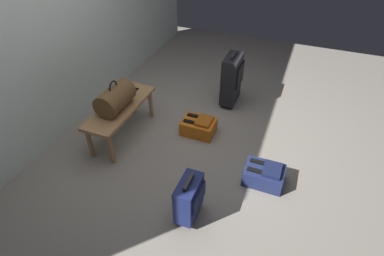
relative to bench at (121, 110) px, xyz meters
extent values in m
plane|color=gray|center=(0.14, -0.86, -0.35)|extent=(6.60, 6.60, 0.00)
cube|color=silver|center=(0.14, 0.74, 1.05)|extent=(6.00, 0.10, 2.80)
cube|color=#A87A4C|center=(0.00, 0.00, 0.05)|extent=(1.00, 0.36, 0.04)
cylinder|color=#A87A4C|center=(-0.44, -0.13, -0.16)|extent=(0.05, 0.05, 0.38)
cylinder|color=#A87A4C|center=(0.44, -0.13, -0.16)|extent=(0.05, 0.05, 0.38)
cylinder|color=#A87A4C|center=(-0.44, 0.13, -0.16)|extent=(0.05, 0.05, 0.38)
cylinder|color=#A87A4C|center=(0.44, 0.13, -0.16)|extent=(0.05, 0.05, 0.38)
cylinder|color=brown|center=(-0.05, 0.00, 0.19)|extent=(0.44, 0.26, 0.26)
torus|color=black|center=(-0.05, 0.00, 0.33)|extent=(0.14, 0.02, 0.14)
cube|color=black|center=(0.36, 0.05, 0.07)|extent=(0.07, 0.14, 0.01)
cube|color=black|center=(0.36, 0.05, 0.07)|extent=(0.06, 0.13, 0.00)
cube|color=black|center=(1.11, -0.96, 0.01)|extent=(0.38, 0.19, 0.62)
cube|color=black|center=(1.11, -1.07, 0.09)|extent=(0.30, 0.02, 0.28)
cube|color=#262628|center=(1.11, -0.96, 0.34)|extent=(0.21, 0.03, 0.04)
cylinder|color=black|center=(0.97, -0.90, -0.32)|extent=(0.02, 0.05, 0.05)
cylinder|color=black|center=(1.24, -0.90, -0.32)|extent=(0.02, 0.05, 0.05)
cube|color=navy|center=(-0.76, -1.13, -0.11)|extent=(0.32, 0.16, 0.37)
cube|color=#11183E|center=(-0.76, -1.22, -0.07)|extent=(0.26, 0.02, 0.17)
cube|color=#262628|center=(-0.76, -1.13, 0.09)|extent=(0.18, 0.03, 0.04)
cylinder|color=black|center=(-0.88, -1.07, -0.32)|extent=(0.02, 0.05, 0.05)
cylinder|color=black|center=(-0.65, -1.07, -0.32)|extent=(0.02, 0.05, 0.05)
cube|color=orange|center=(0.36, -0.80, -0.26)|extent=(0.28, 0.38, 0.17)
cube|color=#AD5514|center=(0.36, -0.86, -0.16)|extent=(0.21, 0.17, 0.04)
cube|color=black|center=(0.29, -0.73, -0.17)|extent=(0.04, 0.19, 0.02)
cube|color=black|center=(0.42, -0.73, -0.17)|extent=(0.04, 0.19, 0.02)
cube|color=navy|center=(-0.12, -1.66, -0.26)|extent=(0.28, 0.38, 0.17)
cube|color=#182045|center=(-0.12, -1.73, -0.16)|extent=(0.21, 0.17, 0.04)
cube|color=black|center=(-0.19, -1.60, -0.17)|extent=(0.04, 0.19, 0.02)
cube|color=black|center=(-0.06, -1.60, -0.17)|extent=(0.04, 0.19, 0.02)
camera|label=1|loc=(-2.29, -1.76, 1.98)|focal=28.62mm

